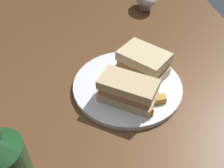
% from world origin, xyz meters
% --- Properties ---
extents(plate, '(0.26, 0.26, 0.01)m').
position_xyz_m(plate, '(-0.03, 0.08, 0.74)').
color(plate, white).
rests_on(plate, dining_table).
extents(sandwich_half_left, '(0.12, 0.14, 0.06)m').
position_xyz_m(sandwich_half_left, '(0.03, 0.07, 0.78)').
color(sandwich_half_left, '#CCB284').
rests_on(sandwich_half_left, plate).
extents(sandwich_half_right, '(0.14, 0.13, 0.07)m').
position_xyz_m(sandwich_half_right, '(-0.06, 0.12, 0.78)').
color(sandwich_half_right, beige).
rests_on(sandwich_half_right, plate).
extents(potato_wedge_front, '(0.02, 0.06, 0.01)m').
position_xyz_m(potato_wedge_front, '(0.04, 0.12, 0.76)').
color(potato_wedge_front, gold).
rests_on(potato_wedge_front, plate).
extents(potato_wedge_middle, '(0.05, 0.03, 0.02)m').
position_xyz_m(potato_wedge_middle, '(0.06, 0.10, 0.76)').
color(potato_wedge_middle, '#AD702D').
rests_on(potato_wedge_middle, plate).
extents(potato_wedge_back, '(0.04, 0.05, 0.01)m').
position_xyz_m(potato_wedge_back, '(-0.03, 0.15, 0.76)').
color(potato_wedge_back, gold).
rests_on(potato_wedge_back, plate).
extents(potato_wedge_left_edge, '(0.05, 0.04, 0.01)m').
position_xyz_m(potato_wedge_left_edge, '(-0.01, 0.11, 0.76)').
color(potato_wedge_left_edge, '#AD702D').
rests_on(potato_wedge_left_edge, plate).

